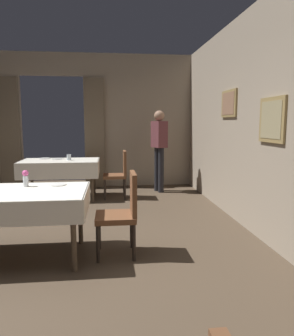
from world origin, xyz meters
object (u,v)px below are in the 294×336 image
(dining_table_far, at_px, (60,165))
(plate_mid_b, at_px, (57,185))
(chair_far_right, at_px, (119,172))
(flower_vase_mid, at_px, (26,178))
(glass_far_a, at_px, (69,157))
(dining_table_mid, at_px, (17,199))
(person_diner_standing_aside, at_px, (159,144))
(chair_mid_right, at_px, (123,210))
(plate_far_c, at_px, (57,159))
(plate_far_b, at_px, (44,158))

(dining_table_far, xyz_separation_m, plate_mid_b, (0.35, -2.59, 0.11))
(chair_far_right, height_order, plate_mid_b, chair_far_right)
(chair_far_right, distance_m, flower_vase_mid, 2.78)
(glass_far_a, bearing_deg, dining_table_far, 170.93)
(dining_table_mid, relative_size, dining_table_far, 1.00)
(dining_table_mid, height_order, flower_vase_mid, flower_vase_mid)
(dining_table_mid, height_order, glass_far_a, glass_far_a)
(dining_table_far, bearing_deg, dining_table_mid, -90.65)
(person_diner_standing_aside, bearing_deg, glass_far_a, -166.94)
(chair_mid_right, bearing_deg, plate_mid_b, 157.82)
(plate_far_c, distance_m, person_diner_standing_aside, 2.10)
(plate_far_b, bearing_deg, flower_vase_mid, -82.90)
(glass_far_a, bearing_deg, flower_vase_mid, -93.62)
(flower_vase_mid, distance_m, plate_far_c, 2.82)
(plate_mid_b, bearing_deg, dining_table_mid, -142.85)
(person_diner_standing_aside, bearing_deg, plate_far_c, -174.22)
(dining_table_mid, bearing_deg, dining_table_far, 89.35)
(chair_mid_right, height_order, flower_vase_mid, flower_vase_mid)
(glass_far_a, bearing_deg, plate_far_c, 139.79)
(flower_vase_mid, bearing_deg, person_diner_standing_aside, 56.72)
(dining_table_mid, xyz_separation_m, plate_mid_b, (0.38, 0.29, 0.09))
(flower_vase_mid, relative_size, glass_far_a, 1.65)
(chair_mid_right, height_order, chair_far_right, same)
(dining_table_mid, relative_size, plate_far_c, 6.40)
(chair_far_right, distance_m, plate_far_b, 1.56)
(dining_table_far, xyz_separation_m, chair_far_right, (1.13, -0.11, -0.13))
(person_diner_standing_aside, bearing_deg, plate_mid_b, -118.92)
(dining_table_mid, height_order, plate_mid_b, plate_mid_b)
(dining_table_mid, relative_size, flower_vase_mid, 7.89)
(plate_far_b, bearing_deg, chair_mid_right, -65.52)
(plate_far_b, height_order, plate_far_c, same)
(chair_far_right, xyz_separation_m, person_diner_standing_aside, (0.87, 0.51, 0.51))
(glass_far_a, distance_m, person_diner_standing_aside, 1.89)
(dining_table_mid, height_order, plate_far_c, plate_far_c)
(dining_table_far, relative_size, chair_far_right, 1.60)
(dining_table_far, xyz_separation_m, plate_far_b, (-0.36, 0.30, 0.11))
(plate_far_b, bearing_deg, person_diner_standing_aside, 2.34)
(dining_table_mid, distance_m, dining_table_far, 2.88)
(chair_mid_right, height_order, person_diner_standing_aside, person_diner_standing_aside)
(dining_table_far, xyz_separation_m, glass_far_a, (0.17, -0.03, 0.16))
(dining_table_mid, bearing_deg, plate_far_c, 90.86)
(chair_mid_right, distance_m, flower_vase_mid, 1.17)
(dining_table_mid, distance_m, plate_far_b, 3.19)
(glass_far_a, bearing_deg, plate_mid_b, -86.08)
(dining_table_far, relative_size, flower_vase_mid, 7.86)
(dining_table_far, height_order, plate_far_b, plate_far_b)
(dining_table_mid, relative_size, plate_mid_b, 7.40)
(plate_far_b, bearing_deg, glass_far_a, -31.65)
(plate_mid_b, xyz_separation_m, glass_far_a, (-0.18, 2.56, 0.05))
(chair_mid_right, relative_size, chair_far_right, 1.00)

